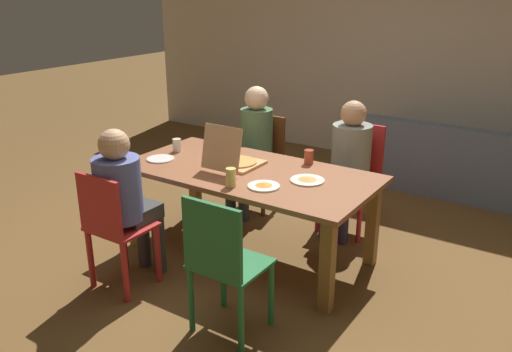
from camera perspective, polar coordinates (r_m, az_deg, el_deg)
ground_plane at (r=4.44m, az=-0.72°, el=-8.26°), size 20.00×20.00×0.00m
back_wall at (r=6.70m, az=14.47°, el=13.16°), size 7.22×0.12×2.75m
dining_table at (r=4.18m, az=-0.76°, el=-0.64°), size 1.98×0.99×0.73m
chair_0 at (r=5.22m, az=0.54°, el=2.09°), size 0.43×0.39×0.90m
person_0 at (r=5.04m, az=-0.36°, el=3.95°), size 0.31×0.54×1.20m
chair_1 at (r=3.88m, az=-15.02°, el=-5.37°), size 0.42×0.38×0.90m
person_1 at (r=3.87m, az=-13.93°, el=-1.82°), size 0.33×0.49×1.18m
chair_2 at (r=4.82m, az=10.46°, el=0.48°), size 0.45×0.45×0.94m
person_2 at (r=4.63m, az=9.87°, el=2.09°), size 0.34×0.50×1.18m
chair_3 at (r=3.25m, az=-3.63°, el=-9.04°), size 0.44×0.39×0.93m
pizza_box_0 at (r=4.22m, az=-2.30°, el=1.67°), size 0.35×0.43×0.36m
plate_0 at (r=3.94m, az=5.52°, el=-0.40°), size 0.26×0.26×0.03m
plate_1 at (r=3.81m, az=0.84°, el=-1.04°), size 0.23×0.23×0.03m
plate_2 at (r=4.65m, az=-3.33°, el=2.88°), size 0.23×0.23×0.03m
plate_3 at (r=4.47m, az=-10.20°, el=1.82°), size 0.23×0.23×0.01m
drinking_glass_0 at (r=3.80m, az=-2.70°, el=-0.16°), size 0.07×0.07×0.14m
drinking_glass_1 at (r=4.66m, az=-8.47°, el=3.29°), size 0.07×0.07×0.11m
drinking_glass_2 at (r=4.30m, az=5.68°, el=2.04°), size 0.08×0.08×0.12m
couch at (r=6.00m, az=21.62°, el=0.84°), size 2.18×0.82×0.76m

